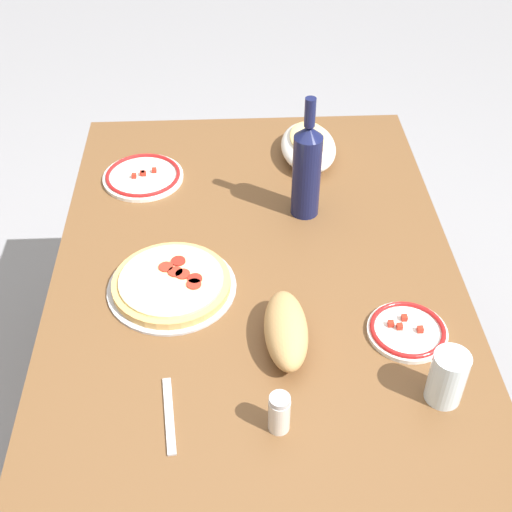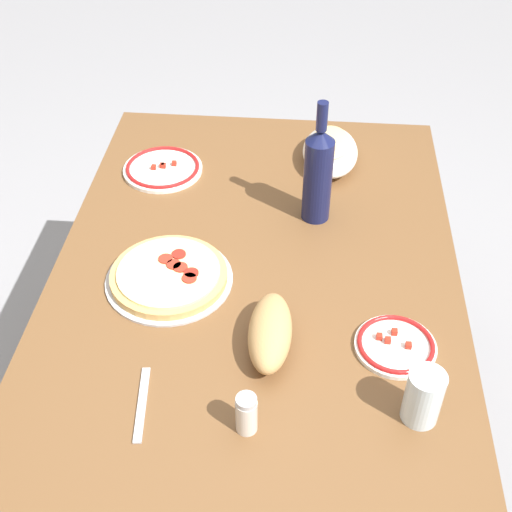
{
  "view_description": "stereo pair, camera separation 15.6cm",
  "coord_description": "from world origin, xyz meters",
  "px_view_note": "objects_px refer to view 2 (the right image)",
  "views": [
    {
      "loc": [
        1.17,
        -0.06,
        1.77
      ],
      "look_at": [
        0.0,
        0.0,
        0.73
      ],
      "focal_mm": 48.21,
      "sensor_mm": 36.0,
      "label": 1
    },
    {
      "loc": [
        1.16,
        0.1,
        1.77
      ],
      "look_at": [
        0.0,
        0.0,
        0.73
      ],
      "focal_mm": 48.21,
      "sensor_mm": 36.0,
      "label": 2
    }
  ],
  "objects_px": {
    "wine_bottle": "(318,173)",
    "spice_shaker": "(246,414)",
    "pepperoni_pizza": "(169,276)",
    "water_glass": "(423,397)",
    "dining_table": "(256,299)",
    "bread_loaf": "(270,332)",
    "side_plate_near": "(163,168)",
    "baked_pasta_dish": "(330,150)",
    "side_plate_far": "(396,345)"
  },
  "relations": [
    {
      "from": "side_plate_near",
      "to": "spice_shaker",
      "type": "relative_size",
      "value": 2.47
    },
    {
      "from": "water_glass",
      "to": "side_plate_near",
      "type": "bearing_deg",
      "value": -140.29
    },
    {
      "from": "baked_pasta_dish",
      "to": "side_plate_far",
      "type": "relative_size",
      "value": 1.44
    },
    {
      "from": "dining_table",
      "to": "baked_pasta_dish",
      "type": "height_order",
      "value": "baked_pasta_dish"
    },
    {
      "from": "dining_table",
      "to": "spice_shaker",
      "type": "xyz_separation_m",
      "value": [
        0.44,
        0.02,
        0.15
      ]
    },
    {
      "from": "baked_pasta_dish",
      "to": "dining_table",
      "type": "bearing_deg",
      "value": -20.59
    },
    {
      "from": "pepperoni_pizza",
      "to": "wine_bottle",
      "type": "height_order",
      "value": "wine_bottle"
    },
    {
      "from": "wine_bottle",
      "to": "bread_loaf",
      "type": "height_order",
      "value": "wine_bottle"
    },
    {
      "from": "water_glass",
      "to": "bread_loaf",
      "type": "height_order",
      "value": "water_glass"
    },
    {
      "from": "side_plate_near",
      "to": "bread_loaf",
      "type": "relative_size",
      "value": 1.03
    },
    {
      "from": "side_plate_far",
      "to": "water_glass",
      "type": "bearing_deg",
      "value": 11.24
    },
    {
      "from": "wine_bottle",
      "to": "water_glass",
      "type": "relative_size",
      "value": 2.76
    },
    {
      "from": "dining_table",
      "to": "wine_bottle",
      "type": "bearing_deg",
      "value": 146.26
    },
    {
      "from": "wine_bottle",
      "to": "water_glass",
      "type": "bearing_deg",
      "value": 19.26
    },
    {
      "from": "wine_bottle",
      "to": "spice_shaker",
      "type": "height_order",
      "value": "wine_bottle"
    },
    {
      "from": "pepperoni_pizza",
      "to": "spice_shaker",
      "type": "distance_m",
      "value": 0.43
    },
    {
      "from": "dining_table",
      "to": "side_plate_far",
      "type": "xyz_separation_m",
      "value": [
        0.22,
        0.3,
        0.12
      ]
    },
    {
      "from": "side_plate_far",
      "to": "pepperoni_pizza",
      "type": "bearing_deg",
      "value": -107.77
    },
    {
      "from": "wine_bottle",
      "to": "water_glass",
      "type": "xyz_separation_m",
      "value": [
        0.58,
        0.2,
        -0.07
      ]
    },
    {
      "from": "wine_bottle",
      "to": "spice_shaker",
      "type": "bearing_deg",
      "value": -9.9
    },
    {
      "from": "dining_table",
      "to": "spice_shaker",
      "type": "height_order",
      "value": "spice_shaker"
    },
    {
      "from": "baked_pasta_dish",
      "to": "side_plate_far",
      "type": "distance_m",
      "value": 0.68
    },
    {
      "from": "pepperoni_pizza",
      "to": "bread_loaf",
      "type": "xyz_separation_m",
      "value": [
        0.17,
        0.24,
        0.03
      ]
    },
    {
      "from": "dining_table",
      "to": "wine_bottle",
      "type": "distance_m",
      "value": 0.34
    },
    {
      "from": "pepperoni_pizza",
      "to": "water_glass",
      "type": "relative_size",
      "value": 2.49
    },
    {
      "from": "dining_table",
      "to": "pepperoni_pizza",
      "type": "distance_m",
      "value": 0.23
    },
    {
      "from": "pepperoni_pizza",
      "to": "water_glass",
      "type": "xyz_separation_m",
      "value": [
        0.32,
        0.52,
        0.04
      ]
    },
    {
      "from": "baked_pasta_dish",
      "to": "water_glass",
      "type": "relative_size",
      "value": 2.08
    },
    {
      "from": "water_glass",
      "to": "side_plate_near",
      "type": "height_order",
      "value": "water_glass"
    },
    {
      "from": "wine_bottle",
      "to": "side_plate_far",
      "type": "relative_size",
      "value": 1.91
    },
    {
      "from": "spice_shaker",
      "to": "dining_table",
      "type": "bearing_deg",
      "value": -177.33
    },
    {
      "from": "pepperoni_pizza",
      "to": "wine_bottle",
      "type": "distance_m",
      "value": 0.43
    },
    {
      "from": "baked_pasta_dish",
      "to": "bread_loaf",
      "type": "distance_m",
      "value": 0.69
    },
    {
      "from": "wine_bottle",
      "to": "water_glass",
      "type": "distance_m",
      "value": 0.62
    },
    {
      "from": "baked_pasta_dish",
      "to": "side_plate_near",
      "type": "distance_m",
      "value": 0.46
    },
    {
      "from": "bread_loaf",
      "to": "spice_shaker",
      "type": "height_order",
      "value": "spice_shaker"
    },
    {
      "from": "side_plate_far",
      "to": "bread_loaf",
      "type": "relative_size",
      "value": 0.8
    },
    {
      "from": "bread_loaf",
      "to": "spice_shaker",
      "type": "xyz_separation_m",
      "value": [
        0.2,
        -0.03,
        0.0
      ]
    },
    {
      "from": "baked_pasta_dish",
      "to": "spice_shaker",
      "type": "relative_size",
      "value": 2.76
    },
    {
      "from": "bread_loaf",
      "to": "water_glass",
      "type": "bearing_deg",
      "value": 62.7
    },
    {
      "from": "baked_pasta_dish",
      "to": "side_plate_far",
      "type": "xyz_separation_m",
      "value": [
        0.66,
        0.14,
        -0.03
      ]
    },
    {
      "from": "baked_pasta_dish",
      "to": "wine_bottle",
      "type": "distance_m",
      "value": 0.26
    },
    {
      "from": "dining_table",
      "to": "bread_loaf",
      "type": "bearing_deg",
      "value": 11.56
    },
    {
      "from": "side_plate_near",
      "to": "bread_loaf",
      "type": "bearing_deg",
      "value": 29.13
    },
    {
      "from": "water_glass",
      "to": "wine_bottle",
      "type": "bearing_deg",
      "value": -160.74
    },
    {
      "from": "water_glass",
      "to": "side_plate_far",
      "type": "distance_m",
      "value": 0.17
    },
    {
      "from": "bread_loaf",
      "to": "pepperoni_pizza",
      "type": "bearing_deg",
      "value": -125.89
    },
    {
      "from": "dining_table",
      "to": "bread_loaf",
      "type": "relative_size",
      "value": 6.35
    },
    {
      "from": "side_plate_near",
      "to": "bread_loaf",
      "type": "distance_m",
      "value": 0.69
    },
    {
      "from": "water_glass",
      "to": "side_plate_near",
      "type": "relative_size",
      "value": 0.54
    }
  ]
}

